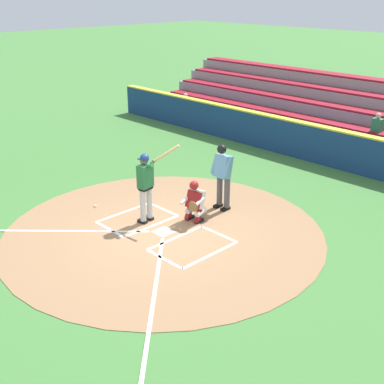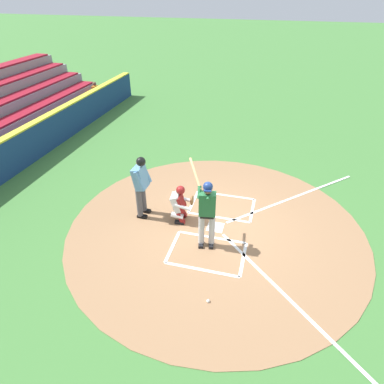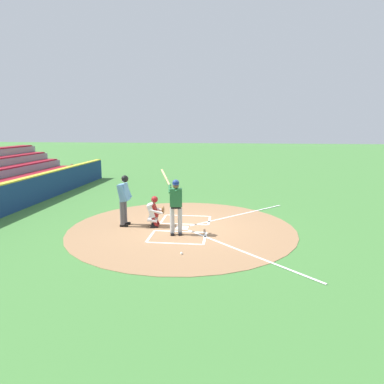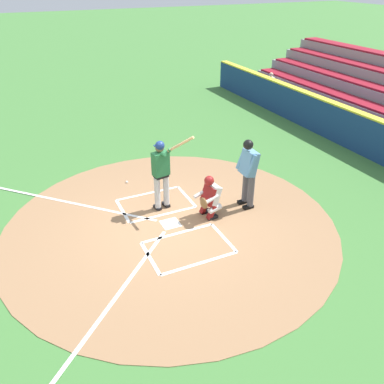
{
  "view_description": "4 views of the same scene",
  "coord_description": "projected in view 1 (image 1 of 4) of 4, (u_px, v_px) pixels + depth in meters",
  "views": [
    {
      "loc": [
        -8.67,
        7.42,
        5.73
      ],
      "look_at": [
        -0.31,
        -0.69,
        0.98
      ],
      "focal_mm": 47.38,
      "sensor_mm": 36.0,
      "label": 1
    },
    {
      "loc": [
        7.03,
        1.2,
        5.69
      ],
      "look_at": [
        0.19,
        -0.62,
        1.17
      ],
      "focal_mm": 30.81,
      "sensor_mm": 36.0,
      "label": 2
    },
    {
      "loc": [
        11.43,
        1.71,
        3.59
      ],
      "look_at": [
        -0.21,
        0.33,
        1.28
      ],
      "focal_mm": 31.49,
      "sensor_mm": 36.0,
      "label": 3
    },
    {
      "loc": [
        -7.51,
        2.91,
        5.42
      ],
      "look_at": [
        -0.6,
        -0.3,
        1.13
      ],
      "focal_mm": 37.06,
      "sensor_mm": 36.0,
      "label": 4
    }
  ],
  "objects": [
    {
      "name": "batter",
      "position": [
        146.0,
        183.0,
        12.87
      ],
      "size": [
        0.87,
        0.84,
        2.13
      ],
      "color": "#BCBCBC",
      "rests_on": "ground"
    },
    {
      "name": "dirt_circle",
      "position": [
        164.0,
        232.0,
        12.71
      ],
      "size": [
        8.0,
        8.0,
        0.01
      ],
      "primitive_type": "cylinder",
      "color": "#99704C",
      "rests_on": "ground"
    },
    {
      "name": "baseball",
      "position": [
        95.0,
        206.0,
        14.14
      ],
      "size": [
        0.07,
        0.07,
        0.07
      ],
      "primitive_type": "sphere",
      "color": "white",
      "rests_on": "ground"
    },
    {
      "name": "backstop_wall",
      "position": [
        328.0,
        146.0,
        17.3
      ],
      "size": [
        22.0,
        0.36,
        1.31
      ],
      "color": "navy",
      "rests_on": "ground"
    },
    {
      "name": "ground_plane",
      "position": [
        164.0,
        232.0,
        12.71
      ],
      "size": [
        120.0,
        120.0,
        0.0
      ],
      "primitive_type": "plane",
      "color": "#427A38"
    },
    {
      "name": "plate_umpire",
      "position": [
        223.0,
        172.0,
        13.65
      ],
      "size": [
        0.58,
        0.41,
        1.86
      ],
      "color": "#4C4C51",
      "rests_on": "ground"
    },
    {
      "name": "bleacher_stand",
      "position": [
        375.0,
        124.0,
        19.33
      ],
      "size": [
        20.0,
        4.25,
        2.33
      ],
      "color": "gray",
      "rests_on": "ground"
    },
    {
      "name": "home_plate_and_chalk",
      "position": [
        136.0,
        243.0,
        12.14
      ],
      "size": [
        7.93,
        4.91,
        0.01
      ],
      "color": "white",
      "rests_on": "dirt_circle"
    },
    {
      "name": "catcher",
      "position": [
        195.0,
        200.0,
        13.09
      ],
      "size": [
        0.64,
        0.62,
        1.13
      ],
      "color": "black",
      "rests_on": "ground"
    }
  ]
}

